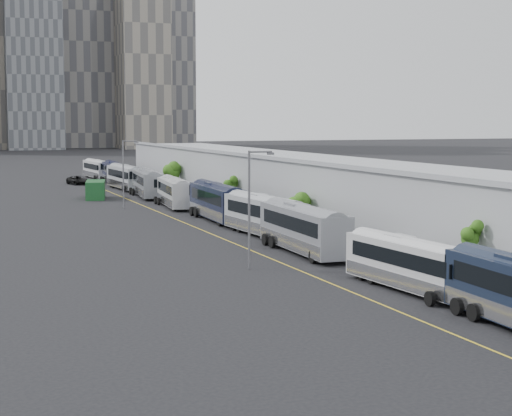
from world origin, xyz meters
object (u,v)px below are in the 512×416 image
bus_9 (114,174)px  bus_2 (410,269)px  bus_3 (304,233)px  street_lamp_far (125,169)px  bus_7 (147,186)px  bus_6 (175,195)px  bus_8 (125,179)px  shipping_container (96,190)px  suv (78,180)px  bus_10 (97,171)px  street_lamp_near (252,201)px  bus_5 (217,205)px  bus_4 (265,219)px

bus_9 → bus_2: bearing=-85.8°
bus_3 → street_lamp_far: (-6.56, 40.11, 3.24)m
bus_3 → bus_7: bearing=91.9°
bus_6 → bus_8: 29.22m
shipping_container → suv: (1.81, 27.35, -0.51)m
bus_10 → suv: bus_10 is taller
bus_6 → shipping_container: bearing=122.0°
bus_7 → suv: bearing=107.2°
bus_3 → street_lamp_near: street_lamp_near is taller
bus_2 → street_lamp_far: (-6.65, 57.08, 3.47)m
bus_2 → bus_6: bearing=85.6°
street_lamp_near → suv: street_lamp_near is taller
bus_5 → shipping_container: (-8.07, 30.53, -0.48)m
bus_2 → bus_6: bus_6 is taller
bus_8 → shipping_container: (-7.24, -14.21, -0.40)m
bus_4 → shipping_container: size_ratio=2.02×
bus_4 → suv: bearing=91.2°
bus_10 → bus_5: bearing=-93.6°
bus_3 → bus_5: 24.64m
bus_8 → bus_3: bearing=-92.6°
bus_3 → street_lamp_far: 40.77m
bus_9 → street_lamp_far: street_lamp_far is taller
bus_8 → street_lamp_far: 30.09m
bus_8 → bus_2: bearing=-92.6°
bus_9 → street_lamp_near: size_ratio=1.48×
bus_4 → street_lamp_near: size_ratio=1.54×
bus_9 → street_lamp_near: street_lamp_near is taller
bus_10 → bus_2: bearing=-94.0°
bus_2 → street_lamp_far: 57.57m
bus_2 → bus_3: 16.97m
bus_6 → suv: size_ratio=2.43×
bus_2 → bus_7: bearing=85.6°
suv → bus_4: bearing=-99.0°
bus_4 → bus_6: size_ratio=1.05×
bus_8 → street_lamp_far: size_ratio=1.58×
bus_6 → street_lamp_far: bearing=-173.7°
bus_9 → street_lamp_far: (-6.93, -42.40, 3.35)m
bus_5 → street_lamp_far: 17.30m
bus_7 → bus_10: (0.06, 41.08, -0.17)m
bus_7 → suv: (-5.59, 27.51, -0.93)m
bus_8 → bus_9: bearing=83.9°
bus_2 → bus_3: bus_3 is taller
suv → bus_9: bearing=-14.2°
bus_6 → shipping_container: (-7.38, 15.01, -0.32)m
bus_5 → suv: size_ratio=2.65×
bus_8 → bus_10: (0.22, 26.71, -0.15)m
bus_4 → suv: bus_4 is taller
bus_7 → bus_8: 14.37m
bus_5 → street_lamp_near: street_lamp_near is taller
bus_5 → bus_4: bearing=-87.1°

